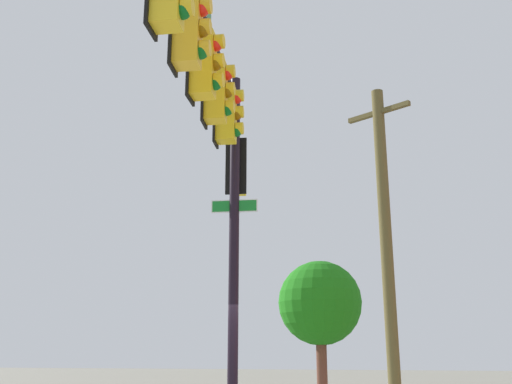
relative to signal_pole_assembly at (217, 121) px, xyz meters
name	(u,v)px	position (x,y,z in m)	size (l,w,h in m)	color
signal_pole_assembly	(217,121)	(0.00, 0.00, 0.00)	(6.21, 1.59, 7.27)	black
utility_pole	(386,241)	(-5.67, 2.37, -1.21)	(0.89, 1.67, 8.30)	brown
tree_near	(320,303)	(-11.71, -0.42, -2.16)	(2.92, 2.92, 4.81)	brown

